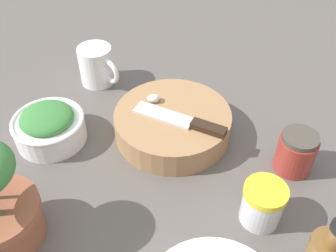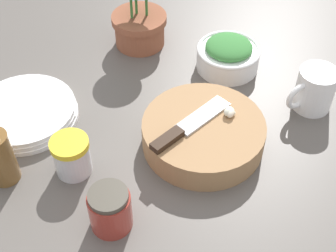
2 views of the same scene
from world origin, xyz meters
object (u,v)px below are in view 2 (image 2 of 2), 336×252
object	(u,v)px
garlic_cloves	(230,112)
honey_jar	(110,209)
cutting_board	(203,134)
herb_bowl	(228,55)
plate_stack	(25,113)
chef_knife	(186,127)
spice_jar	(72,156)
potted_herb	(139,13)
coffee_mug	(314,90)

from	to	relation	value
garlic_cloves	honey_jar	world-z (taller)	honey_jar
cutting_board	honey_jar	distance (m)	0.24
herb_bowl	plate_stack	xyz separation A→B (m)	(-0.45, 0.05, -0.02)
cutting_board	chef_knife	bearing A→B (deg)	171.95
spice_jar	honey_jar	bearing A→B (deg)	-83.58
chef_knife	spice_jar	world-z (taller)	spice_jar
potted_herb	coffee_mug	bearing A→B (deg)	-59.69
coffee_mug	honey_jar	xyz separation A→B (m)	(-0.48, -0.07, -0.01)
coffee_mug	herb_bowl	bearing A→B (deg)	112.94
cutting_board	honey_jar	size ratio (longest dim) A/B	2.88
herb_bowl	chef_knife	bearing A→B (deg)	-140.43
herb_bowl	spice_jar	world-z (taller)	spice_jar
chef_knife	potted_herb	bearing A→B (deg)	152.32
garlic_cloves	coffee_mug	world-z (taller)	coffee_mug
garlic_cloves	herb_bowl	xyz separation A→B (m)	(0.12, 0.18, -0.03)
herb_bowl	potted_herb	world-z (taller)	potted_herb
coffee_mug	plate_stack	size ratio (longest dim) A/B	0.54
cutting_board	plate_stack	world-z (taller)	cutting_board
plate_stack	cutting_board	bearing A→B (deg)	-39.23
plate_stack	coffee_mug	bearing A→B (deg)	-24.76
spice_jar	plate_stack	xyz separation A→B (m)	(-0.04, 0.17, -0.02)
potted_herb	cutting_board	bearing A→B (deg)	-95.84
chef_knife	garlic_cloves	xyz separation A→B (m)	(0.09, -0.01, 0.00)
chef_knife	potted_herb	world-z (taller)	potted_herb
garlic_cloves	potted_herb	world-z (taller)	potted_herb
herb_bowl	honey_jar	distance (m)	0.47
garlic_cloves	plate_stack	world-z (taller)	garlic_cloves
chef_knife	herb_bowl	xyz separation A→B (m)	(0.21, 0.17, -0.02)
honey_jar	potted_herb	xyz separation A→B (m)	(0.26, 0.44, 0.04)
spice_jar	potted_herb	distance (m)	0.41
plate_stack	honey_jar	bearing A→B (deg)	-79.89
garlic_cloves	spice_jar	world-z (taller)	spice_jar
chef_knife	potted_herb	xyz separation A→B (m)	(0.07, 0.35, 0.02)
cutting_board	herb_bowl	size ratio (longest dim) A/B	1.64
spice_jar	plate_stack	world-z (taller)	spice_jar
herb_bowl	honey_jar	world-z (taller)	honey_jar
garlic_cloves	potted_herb	size ratio (longest dim) A/B	0.17
garlic_cloves	honey_jar	bearing A→B (deg)	-164.03
spice_jar	honey_jar	size ratio (longest dim) A/B	0.94
garlic_cloves	herb_bowl	bearing A→B (deg)	56.87
coffee_mug	plate_stack	distance (m)	0.59
cutting_board	coffee_mug	size ratio (longest dim) A/B	2.05
chef_knife	honey_jar	size ratio (longest dim) A/B	2.32
cutting_board	potted_herb	world-z (taller)	potted_herb
cutting_board	spice_jar	xyz separation A→B (m)	(-0.24, 0.06, 0.01)
cutting_board	chef_knife	world-z (taller)	chef_knife
herb_bowl	coffee_mug	xyz separation A→B (m)	(0.08, -0.19, 0.01)
garlic_cloves	plate_stack	bearing A→B (deg)	145.35
plate_stack	garlic_cloves	bearing A→B (deg)	-34.65
coffee_mug	honey_jar	size ratio (longest dim) A/B	1.41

